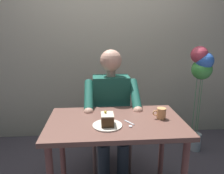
# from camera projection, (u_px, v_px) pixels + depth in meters

# --- Properties ---
(cafe_rear_panel) EXTENTS (6.40, 0.12, 3.00)m
(cafe_rear_panel) POSITION_uv_depth(u_px,v_px,m) (106.00, 26.00, 2.82)
(cafe_rear_panel) COLOR beige
(cafe_rear_panel) RESTS_ON ground
(dining_table) EXTENTS (1.08, 0.65, 0.75)m
(dining_table) POSITION_uv_depth(u_px,v_px,m) (116.00, 132.00, 1.74)
(dining_table) COLOR brown
(dining_table) RESTS_ON ground
(chair) EXTENTS (0.42, 0.42, 0.92)m
(chair) POSITION_uv_depth(u_px,v_px,m) (110.00, 119.00, 2.35)
(chair) COLOR #74574E
(chair) RESTS_ON ground
(seated_person) EXTENTS (0.53, 0.58, 1.27)m
(seated_person) POSITION_uv_depth(u_px,v_px,m) (112.00, 111.00, 2.15)
(seated_person) COLOR #1B5648
(seated_person) RESTS_ON ground
(dessert_plate) EXTENTS (0.22, 0.22, 0.01)m
(dessert_plate) POSITION_uv_depth(u_px,v_px,m) (107.00, 125.00, 1.61)
(dessert_plate) COLOR silver
(dessert_plate) RESTS_ON dining_table
(cake_slice) EXTENTS (0.09, 0.12, 0.11)m
(cake_slice) POSITION_uv_depth(u_px,v_px,m) (107.00, 119.00, 1.60)
(cake_slice) COLOR #50371F
(cake_slice) RESTS_ON dessert_plate
(coffee_cup) EXTENTS (0.11, 0.07, 0.09)m
(coffee_cup) POSITION_uv_depth(u_px,v_px,m) (161.00, 113.00, 1.74)
(coffee_cup) COLOR #E2A162
(coffee_cup) RESTS_ON dining_table
(dessert_spoon) EXTENTS (0.07, 0.14, 0.01)m
(dessert_spoon) POSITION_uv_depth(u_px,v_px,m) (130.00, 124.00, 1.63)
(dessert_spoon) COLOR silver
(dessert_spoon) RESTS_ON dining_table
(balloon_display) EXTENTS (0.25, 0.24, 1.28)m
(balloon_display) POSITION_uv_depth(u_px,v_px,m) (201.00, 73.00, 2.42)
(balloon_display) COLOR #B2C1C6
(balloon_display) RESTS_ON ground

